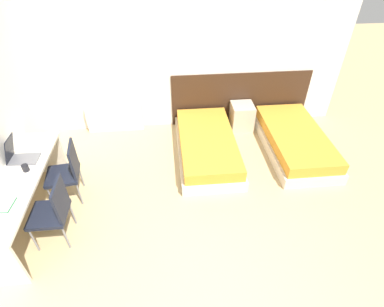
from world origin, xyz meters
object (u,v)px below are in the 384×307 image
(bed_near_door, at_px, (294,141))
(nightstand, at_px, (242,117))
(bed_near_window, at_px, (207,146))
(chair_near_notebook, at_px, (53,210))
(chair_near_laptop, at_px, (66,171))
(laptop, at_px, (19,156))

(bed_near_door, distance_m, nightstand, 1.09)
(bed_near_window, height_order, chair_near_notebook, chair_near_notebook)
(chair_near_laptop, height_order, chair_near_notebook, same)
(bed_near_door, relative_size, laptop, 5.28)
(nightstand, xyz_separation_m, chair_near_notebook, (-2.86, -2.27, 0.25))
(bed_near_window, height_order, chair_near_laptop, chair_near_laptop)
(bed_near_door, xyz_separation_m, chair_near_laptop, (-3.63, -0.79, 0.32))
(bed_near_window, xyz_separation_m, nightstand, (0.77, 0.76, 0.07))
(chair_near_laptop, height_order, laptop, laptop)
(nightstand, distance_m, chair_near_laptop, 3.26)
(laptop, bearing_deg, chair_near_notebook, -52.67)
(bed_near_door, bearing_deg, chair_near_notebook, -157.46)
(bed_near_window, distance_m, chair_near_notebook, 2.59)
(nightstand, relative_size, laptop, 1.36)
(bed_near_window, bearing_deg, laptop, -163.00)
(chair_near_laptop, bearing_deg, laptop, 173.29)
(bed_near_window, relative_size, nightstand, 3.88)
(nightstand, bearing_deg, bed_near_door, -44.63)
(chair_near_notebook, bearing_deg, bed_near_door, 22.31)
(bed_near_door, distance_m, laptop, 4.27)
(nightstand, xyz_separation_m, chair_near_laptop, (-2.86, -1.56, 0.25))
(bed_near_door, height_order, nightstand, nightstand)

